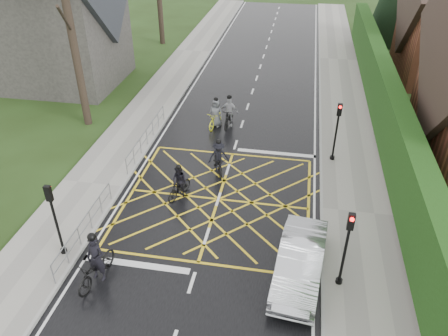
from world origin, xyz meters
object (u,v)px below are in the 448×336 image
(car, at_px, (300,262))
(cyclist_back, at_px, (179,185))
(cyclist_front, at_px, (229,115))
(cyclist_lead, at_px, (216,117))
(cyclist_mid, at_px, (219,160))
(cyclist_rear, at_px, (97,266))

(car, bearing_deg, cyclist_back, 149.68)
(cyclist_front, bearing_deg, cyclist_lead, -159.66)
(cyclist_back, bearing_deg, car, -14.85)
(cyclist_mid, bearing_deg, car, -78.17)
(cyclist_lead, bearing_deg, cyclist_front, 26.48)
(car, bearing_deg, cyclist_lead, 120.88)
(cyclist_back, relative_size, cyclist_front, 0.87)
(cyclist_back, bearing_deg, cyclist_mid, 81.63)
(cyclist_back, relative_size, cyclist_lead, 0.87)
(cyclist_mid, bearing_deg, cyclist_back, -140.83)
(cyclist_rear, height_order, car, cyclist_rear)
(cyclist_back, relative_size, car, 0.39)
(car, bearing_deg, cyclist_rear, -163.12)
(cyclist_mid, xyz_separation_m, car, (4.12, -6.32, 0.09))
(cyclist_front, relative_size, cyclist_lead, 1.01)
(cyclist_back, height_order, cyclist_lead, cyclist_lead)
(cyclist_rear, relative_size, cyclist_front, 1.14)
(cyclist_rear, bearing_deg, cyclist_lead, 91.46)
(cyclist_back, bearing_deg, cyclist_rear, -84.87)
(cyclist_mid, height_order, cyclist_lead, cyclist_lead)
(cyclist_rear, height_order, cyclist_back, cyclist_rear)
(cyclist_rear, distance_m, car, 7.13)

